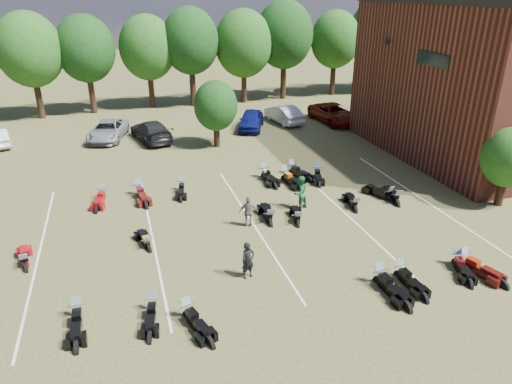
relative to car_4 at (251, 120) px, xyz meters
name	(u,v)px	position (x,y,z in m)	size (l,w,h in m)	color
ground	(332,242)	(-1.78, -19.20, -0.79)	(160.00, 160.00, 0.00)	brown
car_2	(108,130)	(-11.53, 0.54, -0.07)	(2.36, 5.13, 1.42)	gray
car_3	(151,131)	(-8.32, -0.69, -0.03)	(2.13, 5.24, 1.52)	black
car_4	(251,120)	(0.00, 0.00, 0.00)	(1.86, 4.62, 1.57)	#0C125A
car_5	(284,114)	(3.31, 1.08, -0.02)	(1.63, 4.67, 1.54)	beige
car_6	(334,113)	(7.60, -0.12, 0.01)	(2.64, 5.72, 1.59)	#5B0C05
car_7	(377,108)	(12.30, 0.60, 0.01)	(2.24, 5.52, 1.60)	#323237
person_black	(248,260)	(-6.32, -20.74, 0.01)	(0.58, 0.38, 1.60)	black
person_green	(300,193)	(-1.87, -15.39, 0.14)	(0.90, 0.70, 1.86)	#27693D
person_grey	(249,212)	(-5.05, -16.50, 0.00)	(0.93, 0.39, 1.58)	#636055
motorcycle_0	(79,319)	(-12.86, -21.44, -0.79)	(0.70, 2.21, 1.23)	black
motorcycle_1	(188,319)	(-9.11, -22.61, -0.79)	(0.70, 2.20, 1.22)	black
motorcycle_2	(154,311)	(-10.27, -21.82, -0.79)	(0.65, 2.04, 1.14)	black
motorcycle_3	(379,284)	(-1.43, -22.77, -0.79)	(0.75, 2.37, 1.32)	black
motorcycle_4	(399,278)	(-0.40, -22.63, -0.79)	(0.69, 2.17, 1.21)	black
motorcycle_5	(455,265)	(2.42, -22.54, -0.79)	(0.66, 2.07, 1.15)	black
motorcycle_6	(463,267)	(2.66, -22.77, -0.79)	(0.74, 2.33, 1.30)	#3E0A08
motorcycle_7	(27,270)	(-15.13, -17.45, -0.79)	(0.67, 2.09, 1.17)	#9B0B10
motorcycle_8	(149,250)	(-10.04, -17.38, -0.79)	(0.64, 2.00, 1.12)	black
motorcycle_9	(270,225)	(-3.98, -16.69, -0.79)	(0.74, 2.31, 1.29)	black
motorcycle_10	(298,225)	(-2.68, -17.17, -0.79)	(0.66, 2.07, 1.15)	black
motorcycle_11	(355,211)	(0.84, -16.58, -0.79)	(0.68, 2.13, 1.19)	black
motorcycle_12	(397,205)	(3.39, -16.59, -0.79)	(0.74, 2.34, 1.30)	black
motorcycle_13	(388,201)	(3.26, -15.94, -0.79)	(0.71, 2.23, 1.24)	black
motorcycle_14	(139,195)	(-10.02, -11.09, -0.79)	(0.78, 2.44, 1.36)	#4C0F0A
motorcycle_15	(104,199)	(-11.98, -11.01, -0.79)	(0.72, 2.25, 1.25)	maroon
motorcycle_16	(182,190)	(-7.56, -11.13, -0.79)	(0.67, 2.09, 1.17)	black
motorcycle_17	(285,181)	(-1.27, -11.52, -0.79)	(0.77, 2.42, 1.35)	black
motorcycle_18	(292,174)	(-0.43, -10.56, -0.79)	(0.74, 2.34, 1.30)	black
motorcycle_19	(264,178)	(-2.34, -10.68, -0.79)	(0.77, 2.42, 1.35)	black
motorcycle_20	(316,176)	(0.88, -11.46, -0.79)	(0.71, 2.24, 1.25)	black
tree_line	(194,40)	(-2.78, 9.80, 5.53)	(56.00, 6.00, 9.79)	black
young_tree_near_building	(509,158)	(8.72, -18.20, 1.97)	(2.80, 2.80, 4.16)	black
young_tree_midfield	(216,106)	(-3.78, -3.70, 2.31)	(3.20, 3.20, 4.70)	black
parking_lines	(252,222)	(-4.78, -16.20, -0.78)	(20.10, 14.00, 0.01)	silver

